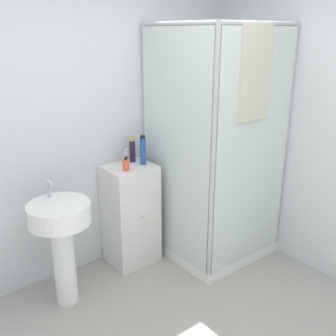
# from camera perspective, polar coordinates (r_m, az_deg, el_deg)

# --- Properties ---
(wall_back) EXTENTS (6.40, 0.06, 2.50)m
(wall_back) POSITION_cam_1_polar(r_m,az_deg,el_deg) (3.27, -14.92, 5.12)
(wall_back) COLOR silver
(wall_back) RESTS_ON ground_plane
(shower_enclosure) EXTENTS (0.92, 0.95, 2.09)m
(shower_enclosure) POSITION_cam_1_polar(r_m,az_deg,el_deg) (3.64, 6.58, -4.21)
(shower_enclosure) COLOR white
(shower_enclosure) RESTS_ON ground_plane
(vanity_cabinet) EXTENTS (0.42, 0.38, 0.92)m
(vanity_cabinet) POSITION_cam_1_polar(r_m,az_deg,el_deg) (3.56, -5.46, -6.71)
(vanity_cabinet) COLOR silver
(vanity_cabinet) RESTS_ON ground_plane
(sink) EXTENTS (0.46, 0.46, 0.97)m
(sink) POSITION_cam_1_polar(r_m,az_deg,el_deg) (3.05, -15.24, -9.01)
(sink) COLOR white
(sink) RESTS_ON ground_plane
(soap_dispenser) EXTENTS (0.05, 0.06, 0.12)m
(soap_dispenser) POSITION_cam_1_polar(r_m,az_deg,el_deg) (3.26, -6.14, 0.46)
(soap_dispenser) COLOR #E5562D
(soap_dispenser) RESTS_ON vanity_cabinet
(shampoo_bottle_tall_black) EXTENTS (0.05, 0.05, 0.22)m
(shampoo_bottle_tall_black) POSITION_cam_1_polar(r_m,az_deg,el_deg) (3.47, -5.19, 2.58)
(shampoo_bottle_tall_black) COLOR #281E33
(shampoo_bottle_tall_black) RESTS_ON vanity_cabinet
(shampoo_bottle_blue) EXTENTS (0.05, 0.05, 0.26)m
(shampoo_bottle_blue) POSITION_cam_1_polar(r_m,az_deg,el_deg) (3.39, -3.66, 2.59)
(shampoo_bottle_blue) COLOR #1E4C93
(shampoo_bottle_blue) RESTS_ON vanity_cabinet
(lotion_bottle_white) EXTENTS (0.05, 0.05, 0.14)m
(lotion_bottle_white) POSITION_cam_1_polar(r_m,az_deg,el_deg) (3.43, -6.13, 1.50)
(lotion_bottle_white) COLOR #B299C6
(lotion_bottle_white) RESTS_ON vanity_cabinet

